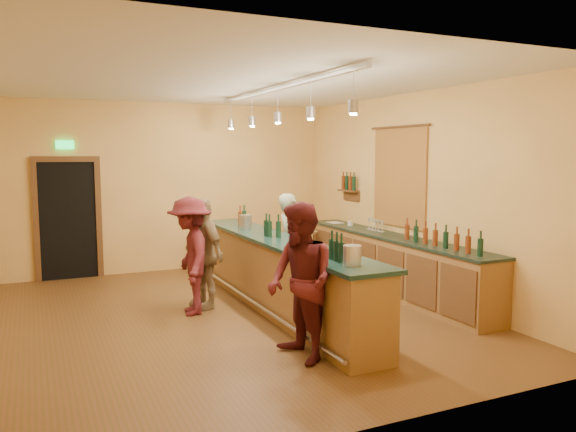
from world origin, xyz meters
name	(u,v)px	position (x,y,z in m)	size (l,w,h in m)	color
floor	(220,318)	(0.00, 0.00, 0.00)	(7.00, 7.00, 0.00)	brown
ceiling	(216,81)	(0.00, 0.00, 3.20)	(6.50, 7.00, 0.02)	silver
wall_back	(162,188)	(0.00, 3.50, 1.60)	(6.50, 0.02, 3.20)	tan
wall_front	(354,238)	(0.00, -3.50, 1.60)	(6.50, 0.02, 3.20)	tan
wall_right	(415,195)	(3.25, 0.00, 1.60)	(0.02, 7.00, 3.20)	tan
doorway	(68,217)	(-1.70, 3.47, 1.13)	(1.15, 0.09, 2.48)	black
tapestry	(399,178)	(3.23, 0.40, 1.85)	(0.03, 1.40, 1.60)	maroon
bottle_shelf	(349,185)	(3.17, 1.90, 1.67)	(0.17, 0.55, 0.54)	#4D3317
back_counter	(392,263)	(2.97, 0.18, 0.49)	(0.60, 4.55, 1.27)	brown
tasting_bar	(278,269)	(0.88, 0.00, 0.61)	(0.74, 5.10, 1.38)	brown
pendant_track	(278,100)	(0.88, 0.00, 2.98)	(0.11, 4.60, 0.50)	silver
bartender	(290,244)	(1.44, 0.82, 0.81)	(0.59, 0.39, 1.62)	gray
customer_a	(301,282)	(0.32, -1.88, 0.87)	(0.84, 0.66, 1.74)	#59191E
customer_b	(203,253)	(-0.04, 0.62, 0.81)	(0.94, 0.39, 1.61)	#997A51
customer_c	(190,256)	(-0.29, 0.38, 0.83)	(1.07, 0.61, 1.66)	#59191E
bar_stool	(307,238)	(2.44, 2.20, 0.64)	(0.38, 0.38, 0.79)	olive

